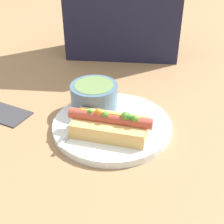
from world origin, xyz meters
TOP-DOWN VIEW (x-y plane):
  - ground_plane at (0.00, 0.00)m, footprint 4.00×4.00m
  - dinner_plate at (0.00, 0.00)m, footprint 0.26×0.26m
  - hot_dog at (0.00, -0.04)m, footprint 0.17×0.10m
  - soup_bowl at (-0.05, 0.07)m, footprint 0.11×0.11m
  - spoon at (-0.06, 0.01)m, footprint 0.06×0.14m
  - napkin at (-0.26, 0.03)m, footprint 0.14×0.11m

SIDE VIEW (x-z plane):
  - ground_plane at x=0.00m, z-range 0.00..0.00m
  - napkin at x=-0.26m, z-range 0.00..0.01m
  - dinner_plate at x=0.00m, z-range 0.00..0.02m
  - spoon at x=-0.06m, z-range 0.02..0.02m
  - hot_dog at x=0.00m, z-range 0.01..0.07m
  - soup_bowl at x=-0.05m, z-range 0.02..0.08m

